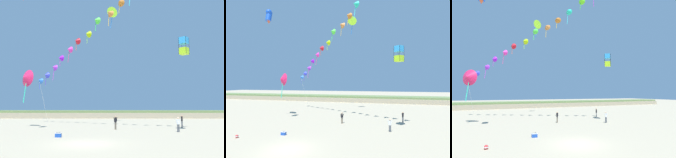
# 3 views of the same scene
# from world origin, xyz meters

# --- Properties ---
(ground_plane) EXTENTS (240.00, 240.00, 0.00)m
(ground_plane) POSITION_xyz_m (0.00, 0.00, 0.00)
(ground_plane) COLOR tan
(dune_ridge) EXTENTS (120.00, 8.41, 1.99)m
(dune_ridge) POSITION_xyz_m (0.00, 45.16, 0.99)
(dune_ridge) COLOR tan
(dune_ridge) RESTS_ON ground
(person_near_left) EXTENTS (0.52, 0.46, 1.75)m
(person_near_left) POSITION_xyz_m (2.40, 11.77, 1.01)
(person_near_left) COLOR #726656
(person_near_left) RESTS_ON ground
(person_near_right) EXTENTS (0.60, 0.23, 1.71)m
(person_near_right) POSITION_xyz_m (9.56, 8.80, 0.99)
(person_near_right) COLOR #474C56
(person_near_right) RESTS_ON ground
(person_mid_center) EXTENTS (0.42, 0.55, 1.74)m
(person_mid_center) POSITION_xyz_m (11.71, 14.83, 1.01)
(person_mid_center) COLOR #474C56
(person_mid_center) RESTS_ON ground
(kite_banner_string) EXTENTS (24.58, 21.83, 24.08)m
(kite_banner_string) POSITION_xyz_m (-0.36, 16.27, 15.72)
(kite_banner_string) COLOR blue
(large_kite_low_lead) EXTENTS (1.35, 1.35, 2.13)m
(large_kite_low_lead) POSITION_xyz_m (10.81, 9.71, 10.31)
(large_kite_low_lead) COLOR #ACE621
(large_kite_mid_trail) EXTENTS (2.71, 2.31, 4.98)m
(large_kite_mid_trail) POSITION_xyz_m (-10.76, 15.57, 7.11)
(large_kite_mid_trail) COLOR #E11F55
(large_kite_high_solo) EXTENTS (0.94, 1.28, 2.33)m
(large_kite_high_solo) POSITION_xyz_m (-8.94, 8.84, 17.09)
(large_kite_high_solo) COLOR blue
(large_kite_outer_drift) EXTENTS (2.16, 1.42, 4.01)m
(large_kite_outer_drift) POSITION_xyz_m (1.78, 23.87, 20.43)
(large_kite_outer_drift) COLOR #9AE627
(beach_cooler) EXTENTS (0.58, 0.41, 0.46)m
(beach_cooler) POSITION_xyz_m (-3.06, 4.00, 0.21)
(beach_cooler) COLOR blue
(beach_cooler) RESTS_ON ground
(beach_ball) EXTENTS (0.36, 0.36, 0.36)m
(beach_ball) POSITION_xyz_m (-7.67, 1.60, 0.18)
(beach_ball) COLOR red
(beach_ball) RESTS_ON ground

